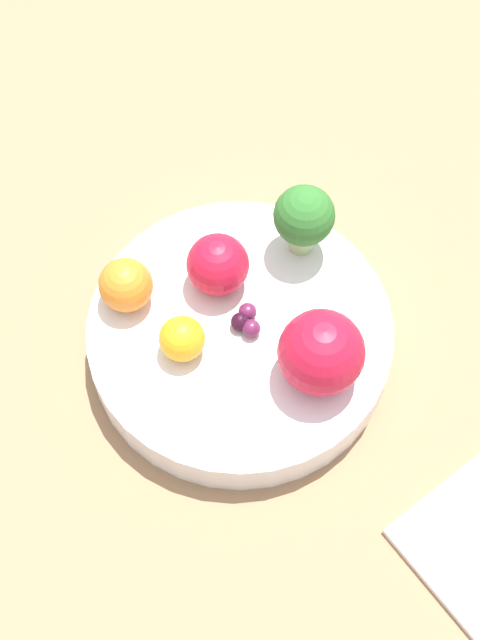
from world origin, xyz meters
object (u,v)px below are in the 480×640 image
Objects in this scene: apple_red at (218,265)px; orange_front at (126,285)px; bowl at (240,337)px; broccoli at (302,216)px; grape_cluster at (247,320)px; apple_green at (323,350)px; orange_back at (182,339)px.

apple_red is 1.16× the size of orange_front.
broccoli is (-0.09, -0.00, 0.06)m from bowl.
bowl is at bearing 107.97° from orange_front.
apple_red is at bearing -116.45° from grape_cluster.
bowl is 3.60× the size of broccoli.
bowl is 0.11m from broccoli.
apple_red is at bearing -123.52° from bowl.
apple_green is at bearing 91.75° from bowl.
orange_front is 1.56× the size of grape_cluster.
broccoli is at bearing -140.34° from apple_green.
orange_front is 0.06m from orange_back.
grape_cluster is (-0.00, 0.00, 0.03)m from bowl.
apple_green is 0.16m from orange_front.
broccoli is 1.35× the size of apple_red.
broccoli reaches higher than bowl.
apple_red reaches higher than grape_cluster.
broccoli is 2.44× the size of grape_cluster.
apple_red is at bearing 136.59° from orange_front.
orange_back reaches higher than bowl.
orange_front is (0.05, -0.05, -0.00)m from apple_red.
bowl is 0.06m from apple_red.
apple_green is (0.09, 0.07, -0.01)m from broccoli.
orange_front is at bearing -35.68° from broccoli.
orange_back is at bearing -9.95° from broccoli.
orange_front is (0.03, -0.16, -0.01)m from apple_green.
apple_red is 0.07m from orange_back.
broccoli reaches higher than grape_cluster.
apple_green is at bearing 78.28° from apple_red.
orange_back is (0.13, -0.02, -0.02)m from broccoli.
bowl is 0.09m from apple_green.
apple_green reaches higher than orange_front.
orange_back is (0.01, 0.06, -0.00)m from orange_front.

